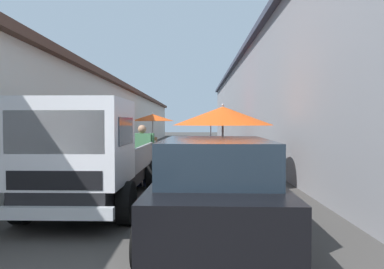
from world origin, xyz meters
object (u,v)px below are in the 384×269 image
vendor_by_crates (142,151)px  plastic_stool (245,187)px  fruit_stall_near_left (222,122)px  fruit_stall_far_right (210,124)px  fruit_stall_mid_lane (152,122)px  delivery_truck (87,158)px  hatchback_car (215,186)px

vendor_by_crates → plastic_stool: (-1.80, -2.46, -0.62)m
fruit_stall_near_left → fruit_stall_far_right: (8.27, 0.00, -0.07)m
fruit_stall_mid_lane → vendor_by_crates: (-11.38, -1.17, -0.77)m
fruit_stall_far_right → plastic_stool: (-10.07, -0.35, -1.31)m
vendor_by_crates → delivery_truck: bearing=167.7°
vendor_by_crates → fruit_stall_mid_lane: bearing=5.9°
fruit_stall_mid_lane → vendor_by_crates: fruit_stall_mid_lane is taller
fruit_stall_mid_lane → plastic_stool: size_ratio=5.87×
fruit_stall_mid_lane → delivery_truck: bearing=-177.7°
fruit_stall_far_right → hatchback_car: fruit_stall_far_right is taller
fruit_stall_far_right → vendor_by_crates: 8.57m
fruit_stall_far_right → plastic_stool: fruit_stall_far_right is taller
fruit_stall_near_left → fruit_stall_far_right: fruit_stall_far_right is taller
fruit_stall_near_left → hatchback_car: 4.05m
fruit_stall_far_right → hatchback_car: size_ratio=0.60×
fruit_stall_far_right → plastic_stool: bearing=-178.0°
hatchback_car → vendor_by_crates: (3.91, 1.72, 0.21)m
fruit_stall_mid_lane → delivery_truck: size_ratio=0.52×
vendor_by_crates → plastic_stool: vendor_by_crates is taller
fruit_stall_mid_lane → vendor_by_crates: 11.47m
fruit_stall_near_left → plastic_stool: 2.30m
fruit_stall_mid_lane → plastic_stool: (-13.18, -3.63, -1.39)m
fruit_stall_mid_lane → delivery_truck: 14.14m
fruit_stall_mid_lane → plastic_stool: bearing=-164.6°
delivery_truck → plastic_stool: delivery_truck is taller
fruit_stall_near_left → plastic_stool: (-1.80, -0.35, -1.38)m
fruit_stall_near_left → vendor_by_crates: fruit_stall_near_left is taller
fruit_stall_near_left → vendor_by_crates: (-0.00, 2.11, -0.76)m
fruit_stall_near_left → delivery_truck: fruit_stall_near_left is taller
fruit_stall_near_left → hatchback_car: (-3.92, 0.39, -0.97)m
delivery_truck → fruit_stall_mid_lane: bearing=2.3°
delivery_truck → plastic_stool: size_ratio=11.36×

